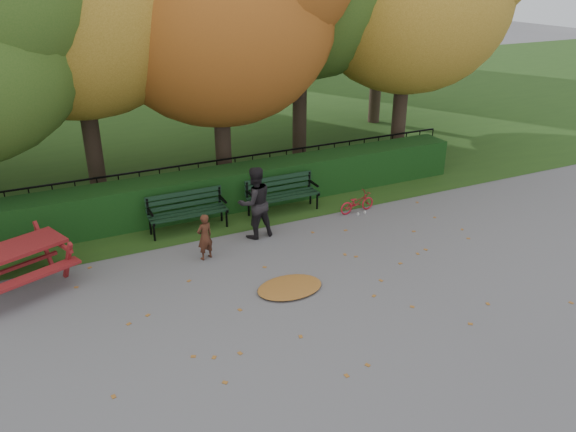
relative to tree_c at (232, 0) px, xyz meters
name	(u,v)px	position (x,y,z in m)	size (l,w,h in m)	color
ground	(312,293)	(-0.83, -5.96, -4.82)	(90.00, 90.00, 0.00)	slate
grass_strip	(146,121)	(-0.83, 8.04, -4.82)	(90.00, 90.00, 0.00)	#1F3D14
hedge	(228,189)	(-0.83, -1.46, -4.32)	(13.00, 0.90, 1.00)	black
iron_fence	(218,177)	(-0.83, -0.66, -4.29)	(14.00, 0.04, 1.02)	black
tree_c	(232,0)	(0.00, 0.00, 0.00)	(6.30, 6.00, 8.00)	#30241A
bench_left	(187,208)	(-2.13, -2.26, -4.30)	(1.80, 0.57, 0.88)	black
bench_right	(282,192)	(0.27, -2.26, -4.30)	(1.80, 0.57, 0.88)	black
picnic_table	(10,258)	(-5.83, -3.40, -4.17)	(2.41, 2.19, 0.95)	maroon
leaf_pile	(290,287)	(-1.16, -5.67, -4.78)	(1.28, 0.89, 0.09)	brown
leaf_scatter	(305,285)	(-0.83, -5.66, -4.82)	(9.00, 5.70, 0.01)	brown
child	(205,237)	(-2.21, -3.81, -4.32)	(0.37, 0.24, 1.00)	#422215
adult	(255,203)	(-0.86, -3.29, -4.00)	(0.80, 0.63, 1.65)	black
bicycle	(357,202)	(1.92, -3.12, -4.57)	(0.34, 0.97, 0.51)	#B31025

